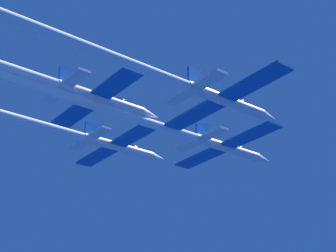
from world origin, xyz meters
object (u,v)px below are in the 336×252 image
Objects in this scene: jet_slot at (5,67)px; jet_right_wing at (133,65)px; jet_lead at (156,125)px; jet_left_wing at (48,127)px.

jet_right_wing is at bearing 43.52° from jet_slot.
jet_right_wing is (8.87, -9.01, -0.05)m from jet_lead.
jet_lead is 0.97× the size of jet_right_wing.
jet_lead is at bearing 134.53° from jet_right_wing.
jet_right_wing is 12.07m from jet_slot.
jet_left_wing is 0.96× the size of jet_slot.
jet_left_wing reaches higher than jet_slot.
jet_slot is at bearing -136.48° from jet_right_wing.
jet_right_wing is at bearing -45.47° from jet_lead.
jet_lead is 1.02× the size of jet_slot.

